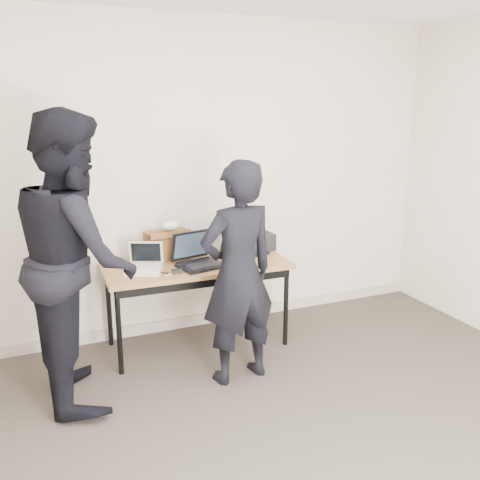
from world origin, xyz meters
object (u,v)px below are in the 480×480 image
laptop_right (244,247)px  person_typist (238,274)px  person_observer (76,258)px  desk (197,271)px  laptop_beige (145,266)px  laptop_center (198,258)px  equipment_box (257,242)px  leather_satchel (168,244)px

laptop_right → person_typist: 0.86m
laptop_right → person_observer: 1.55m
desk → laptop_right: laptop_right is taller
laptop_beige → laptop_center: 0.43m
desk → equipment_box: equipment_box is taller
laptop_beige → person_typist: bearing=-26.0°
desk → person_observer: 1.09m
leather_satchel → person_typist: 0.90m
equipment_box → person_typist: size_ratio=0.16×
laptop_right → person_observer: size_ratio=0.19×
person_observer → laptop_right: bearing=-70.4°
laptop_right → person_typist: person_typist is taller
desk → person_observer: bearing=-157.3°
laptop_right → equipment_box: (0.15, 0.05, 0.02)m
laptop_right → leather_satchel: 0.67m
laptop_right → person_typist: (-0.38, -0.77, 0.04)m
person_typist → laptop_right: bearing=-124.7°
desk → laptop_center: bearing=-96.3°
person_typist → equipment_box: bearing=-131.5°
desk → leather_satchel: bearing=129.8°
laptop_beige → person_typist: (0.54, -0.61, 0.05)m
equipment_box → desk: bearing=-163.1°
equipment_box → person_observer: (-1.60, -0.56, 0.19)m
laptop_center → person_typist: 0.60m
laptop_beige → laptop_center: laptop_center is taller
desk → laptop_beige: laptop_beige is taller
desk → leather_satchel: leather_satchel is taller
person_typist → person_observer: bearing=-21.8°
laptop_beige → person_observer: size_ratio=0.18×
laptop_beige → laptop_center: size_ratio=0.85×
laptop_beige → person_observer: person_observer is taller
desk → laptop_beige: size_ratio=4.34×
laptop_right → laptop_center: bearing=-174.1°
leather_satchel → person_typist: size_ratio=0.23×
laptop_center → person_observer: (-0.97, -0.34, 0.21)m
laptop_beige → laptop_right: 0.93m
desk → laptop_center: (-0.00, -0.03, 0.12)m
desk → person_observer: person_observer is taller
desk → person_typist: 0.65m
person_observer → laptop_beige: bearing=-56.3°
person_typist → leather_satchel: bearing=-80.3°
laptop_beige → laptop_right: size_ratio=0.92×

